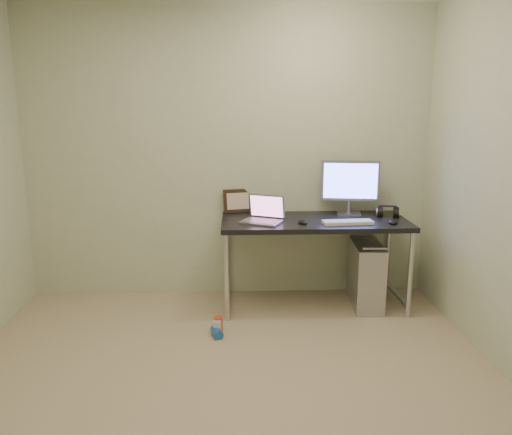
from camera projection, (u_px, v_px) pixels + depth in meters
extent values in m
plane|color=tan|center=(226.00, 401.00, 2.89)|extent=(3.50, 3.50, 0.00)
cube|color=beige|center=(228.00, 155.00, 4.32)|extent=(3.50, 0.02, 2.50)
cube|color=black|center=(314.00, 222.00, 4.13)|extent=(1.54, 0.67, 0.04)
cylinder|color=silver|center=(227.00, 278.00, 3.90)|extent=(0.04, 0.04, 0.71)
cylinder|color=silver|center=(228.00, 256.00, 4.47)|extent=(0.04, 0.04, 0.71)
cylinder|color=silver|center=(410.00, 275.00, 3.95)|extent=(0.04, 0.04, 0.71)
cylinder|color=silver|center=(388.00, 254.00, 4.53)|extent=(0.04, 0.04, 0.71)
cylinder|color=silver|center=(228.00, 297.00, 4.25)|extent=(0.04, 0.59, 0.04)
cylinder|color=silver|center=(396.00, 294.00, 4.30)|extent=(0.04, 0.59, 0.04)
cube|color=#BCBBC1|center=(366.00, 275.00, 4.22)|extent=(0.26, 0.54, 0.54)
cylinder|color=#9C9CA3|center=(375.00, 249.00, 3.94)|extent=(0.20, 0.04, 0.03)
cylinder|color=#9C9CA3|center=(361.00, 235.00, 4.37)|extent=(0.20, 0.04, 0.03)
cylinder|color=black|center=(352.00, 250.00, 4.50)|extent=(0.01, 0.16, 0.69)
cylinder|color=black|center=(363.00, 252.00, 4.49)|extent=(0.02, 0.11, 0.71)
cylinder|color=red|center=(218.00, 325.00, 3.75)|extent=(0.07, 0.07, 0.12)
cylinder|color=silver|center=(217.00, 328.00, 3.71)|extent=(0.08, 0.08, 0.11)
cylinder|color=blue|center=(217.00, 332.00, 3.69)|extent=(0.10, 0.14, 0.07)
cube|color=#9C9CA3|center=(261.00, 222.00, 4.00)|extent=(0.37, 0.33, 0.02)
cube|color=slate|center=(261.00, 221.00, 4.00)|extent=(0.32, 0.28, 0.00)
cube|color=#9897A0|center=(267.00, 206.00, 4.09)|extent=(0.30, 0.17, 0.20)
cube|color=#884D71|center=(267.00, 206.00, 4.08)|extent=(0.27, 0.15, 0.17)
cube|color=#9C9CA3|center=(349.00, 214.00, 4.31)|extent=(0.22, 0.17, 0.01)
cylinder|color=#9C9CA3|center=(349.00, 206.00, 4.32)|extent=(0.03, 0.03, 0.11)
cube|color=#9C9CA3|center=(350.00, 181.00, 4.26)|extent=(0.50, 0.11, 0.34)
cube|color=#4C59DC|center=(350.00, 181.00, 4.24)|extent=(0.45, 0.07, 0.30)
cube|color=silver|center=(348.00, 222.00, 3.98)|extent=(0.41, 0.16, 0.02)
ellipsoid|color=black|center=(393.00, 221.00, 3.98)|extent=(0.08, 0.12, 0.04)
ellipsoid|color=black|center=(303.00, 221.00, 3.98)|extent=(0.09, 0.12, 0.04)
cylinder|color=black|center=(380.00, 213.00, 4.23)|extent=(0.07, 0.12, 0.11)
cylinder|color=black|center=(395.00, 213.00, 4.23)|extent=(0.07, 0.12, 0.11)
cube|color=black|center=(388.00, 206.00, 4.22)|extent=(0.14, 0.05, 0.01)
cube|color=black|center=(238.00, 201.00, 4.38)|extent=(0.27, 0.13, 0.21)
cylinder|color=silver|center=(259.00, 208.00, 4.40)|extent=(0.01, 0.01, 0.08)
cylinder|color=silver|center=(259.00, 202.00, 4.38)|extent=(0.04, 0.04, 0.04)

